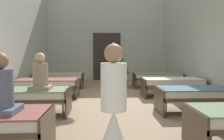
{
  "coord_description": "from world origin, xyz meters",
  "views": [
    {
      "loc": [
        -0.29,
        -5.85,
        1.36
      ],
      "look_at": [
        0.0,
        0.04,
        0.91
      ],
      "focal_mm": 35.42,
      "sensor_mm": 36.0,
      "label": 1
    }
  ],
  "objects_px": {
    "bed_left_row_3": "(59,77)",
    "bed_right_row_3": "(157,76)",
    "bed_left_row_1": "(26,95)",
    "bed_right_row_1": "(199,94)",
    "bed_right_row_2": "(172,83)",
    "potted_plant": "(121,67)",
    "patient_seated_primary": "(1,91)",
    "bed_left_row_2": "(47,83)",
    "nurse_near_aisle": "(114,125)",
    "patient_seated_secondary": "(41,76)"
  },
  "relations": [
    {
      "from": "bed_right_row_2",
      "to": "bed_left_row_3",
      "type": "relative_size",
      "value": 1.0
    },
    {
      "from": "nurse_near_aisle",
      "to": "patient_seated_primary",
      "type": "height_order",
      "value": "nurse_near_aisle"
    },
    {
      "from": "bed_left_row_2",
      "to": "bed_right_row_3",
      "type": "distance_m",
      "value": 4.34
    },
    {
      "from": "bed_left_row_2",
      "to": "bed_right_row_2",
      "type": "xyz_separation_m",
      "value": [
        3.91,
        0.0,
        0.0
      ]
    },
    {
      "from": "nurse_near_aisle",
      "to": "potted_plant",
      "type": "height_order",
      "value": "nurse_near_aisle"
    },
    {
      "from": "bed_left_row_3",
      "to": "bed_right_row_3",
      "type": "bearing_deg",
      "value": 0.0
    },
    {
      "from": "bed_right_row_2",
      "to": "bed_left_row_3",
      "type": "bearing_deg",
      "value": 154.07
    },
    {
      "from": "bed_right_row_2",
      "to": "potted_plant",
      "type": "bearing_deg",
      "value": 126.6
    },
    {
      "from": "bed_left_row_2",
      "to": "potted_plant",
      "type": "relative_size",
      "value": 1.41
    },
    {
      "from": "potted_plant",
      "to": "patient_seated_primary",
      "type": "bearing_deg",
      "value": -109.98
    },
    {
      "from": "bed_right_row_2",
      "to": "potted_plant",
      "type": "height_order",
      "value": "potted_plant"
    },
    {
      "from": "bed_left_row_2",
      "to": "nurse_near_aisle",
      "type": "relative_size",
      "value": 1.28
    },
    {
      "from": "patient_seated_primary",
      "to": "patient_seated_secondary",
      "type": "distance_m",
      "value": 1.9
    },
    {
      "from": "bed_left_row_3",
      "to": "nurse_near_aisle",
      "type": "relative_size",
      "value": 1.28
    },
    {
      "from": "bed_left_row_1",
      "to": "patient_seated_primary",
      "type": "distance_m",
      "value": 2.05
    },
    {
      "from": "bed_left_row_1",
      "to": "patient_seated_primary",
      "type": "relative_size",
      "value": 2.37
    },
    {
      "from": "nurse_near_aisle",
      "to": "bed_right_row_1",
      "type": "bearing_deg",
      "value": 100.61
    },
    {
      "from": "bed_right_row_3",
      "to": "nurse_near_aisle",
      "type": "height_order",
      "value": "nurse_near_aisle"
    },
    {
      "from": "bed_right_row_2",
      "to": "patient_seated_primary",
      "type": "xyz_separation_m",
      "value": [
        -3.56,
        -3.87,
        0.43
      ]
    },
    {
      "from": "bed_left_row_3",
      "to": "nurse_near_aisle",
      "type": "height_order",
      "value": "nurse_near_aisle"
    },
    {
      "from": "bed_right_row_3",
      "to": "nurse_near_aisle",
      "type": "distance_m",
      "value": 6.54
    },
    {
      "from": "bed_right_row_1",
      "to": "potted_plant",
      "type": "relative_size",
      "value": 1.41
    },
    {
      "from": "bed_right_row_2",
      "to": "patient_seated_primary",
      "type": "relative_size",
      "value": 2.37
    },
    {
      "from": "patient_seated_primary",
      "to": "bed_right_row_2",
      "type": "bearing_deg",
      "value": 47.42
    },
    {
      "from": "bed_right_row_1",
      "to": "bed_right_row_3",
      "type": "height_order",
      "value": "same"
    },
    {
      "from": "bed_right_row_1",
      "to": "bed_right_row_2",
      "type": "xyz_separation_m",
      "value": [
        0.0,
        1.9,
        0.0
      ]
    },
    {
      "from": "bed_right_row_3",
      "to": "patient_seated_primary",
      "type": "height_order",
      "value": "patient_seated_primary"
    },
    {
      "from": "bed_left_row_3",
      "to": "patient_seated_secondary",
      "type": "height_order",
      "value": "patient_seated_secondary"
    },
    {
      "from": "bed_left_row_3",
      "to": "nurse_near_aisle",
      "type": "bearing_deg",
      "value": -73.71
    },
    {
      "from": "bed_left_row_1",
      "to": "nurse_near_aisle",
      "type": "height_order",
      "value": "nurse_near_aisle"
    },
    {
      "from": "bed_left_row_2",
      "to": "bed_left_row_3",
      "type": "bearing_deg",
      "value": 90.0
    },
    {
      "from": "bed_left_row_3",
      "to": "potted_plant",
      "type": "relative_size",
      "value": 1.41
    },
    {
      "from": "bed_left_row_1",
      "to": "bed_left_row_2",
      "type": "xyz_separation_m",
      "value": [
        0.0,
        1.9,
        0.0
      ]
    },
    {
      "from": "bed_left_row_1",
      "to": "bed_left_row_3",
      "type": "xyz_separation_m",
      "value": [
        0.0,
        3.8,
        0.0
      ]
    },
    {
      "from": "bed_right_row_2",
      "to": "patient_seated_secondary",
      "type": "height_order",
      "value": "patient_seated_secondary"
    },
    {
      "from": "bed_right_row_2",
      "to": "potted_plant",
      "type": "relative_size",
      "value": 1.41
    },
    {
      "from": "patient_seated_secondary",
      "to": "bed_left_row_3",
      "type": "bearing_deg",
      "value": 95.17
    },
    {
      "from": "patient_seated_primary",
      "to": "bed_right_row_1",
      "type": "bearing_deg",
      "value": 28.99
    },
    {
      "from": "bed_left_row_2",
      "to": "bed_left_row_1",
      "type": "bearing_deg",
      "value": -90.0
    },
    {
      "from": "bed_left_row_1",
      "to": "patient_seated_secondary",
      "type": "relative_size",
      "value": 2.37
    },
    {
      "from": "bed_left_row_1",
      "to": "nurse_near_aisle",
      "type": "bearing_deg",
      "value": -52.87
    },
    {
      "from": "bed_left_row_3",
      "to": "nurse_near_aisle",
      "type": "distance_m",
      "value": 6.45
    },
    {
      "from": "bed_left_row_1",
      "to": "bed_right_row_1",
      "type": "bearing_deg",
      "value": 0.0
    },
    {
      "from": "nurse_near_aisle",
      "to": "patient_seated_secondary",
      "type": "height_order",
      "value": "nurse_near_aisle"
    },
    {
      "from": "bed_right_row_1",
      "to": "patient_seated_secondary",
      "type": "bearing_deg",
      "value": -178.85
    },
    {
      "from": "bed_right_row_2",
      "to": "patient_seated_primary",
      "type": "bearing_deg",
      "value": -132.58
    },
    {
      "from": "bed_right_row_3",
      "to": "patient_seated_primary",
      "type": "relative_size",
      "value": 2.37
    },
    {
      "from": "bed_right_row_1",
      "to": "bed_right_row_2",
      "type": "height_order",
      "value": "same"
    },
    {
      "from": "potted_plant",
      "to": "bed_left_row_1",
      "type": "bearing_deg",
      "value": -122.66
    },
    {
      "from": "bed_left_row_3",
      "to": "bed_left_row_1",
      "type": "bearing_deg",
      "value": -90.0
    }
  ]
}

